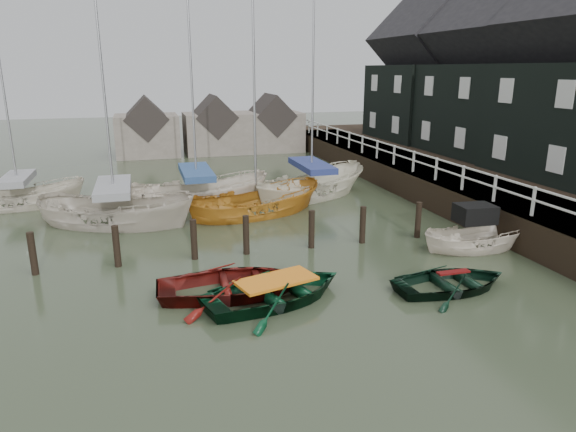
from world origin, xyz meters
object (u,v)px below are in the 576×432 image
object	(u,v)px
motorboat	(475,247)
sailboat_e	(21,206)
rowboat_green	(276,301)
sailboat_a	(117,223)
rowboat_red	(235,294)
sailboat_c	(256,214)
rowboat_dkgreen	(452,289)
sailboat_d	(311,195)
sailboat_b	(198,204)

from	to	relation	value
motorboat	sailboat_e	distance (m)	20.21
rowboat_green	sailboat_a	distance (m)	10.09
rowboat_red	sailboat_c	xyz separation A→B (m)	(2.43, 8.12, 0.01)
rowboat_green	sailboat_e	world-z (taller)	sailboat_e
rowboat_green	rowboat_dkgreen	distance (m)	5.23
sailboat_e	rowboat_green	bearing A→B (deg)	-150.91
sailboat_a	sailboat_e	size ratio (longest dim) A/B	1.07
rowboat_red	sailboat_d	world-z (taller)	sailboat_d
rowboat_red	sailboat_e	bearing A→B (deg)	35.04
rowboat_green	sailboat_b	distance (m)	11.29
sailboat_c	sailboat_d	xyz separation A→B (m)	(3.43, 2.48, 0.05)
sailboat_a	sailboat_b	world-z (taller)	sailboat_b
rowboat_red	sailboat_c	size ratio (longest dim) A/B	0.40
rowboat_green	sailboat_c	world-z (taller)	sailboat_c
sailboat_c	rowboat_dkgreen	bearing A→B (deg)	-172.13
sailboat_a	sailboat_c	distance (m)	5.97
rowboat_green	rowboat_dkgreen	world-z (taller)	rowboat_green
rowboat_green	sailboat_a	size ratio (longest dim) A/B	0.41
rowboat_red	sailboat_e	xyz separation A→B (m)	(-7.98, 12.38, 0.06)
motorboat	rowboat_green	bearing A→B (deg)	109.27
sailboat_c	sailboat_d	distance (m)	4.23
rowboat_dkgreen	sailboat_b	world-z (taller)	sailboat_b
rowboat_red	rowboat_green	xyz separation A→B (m)	(1.02, -0.77, 0.00)
rowboat_dkgreen	sailboat_b	size ratio (longest dim) A/B	0.30
rowboat_red	sailboat_b	bearing A→B (deg)	1.78
sailboat_b	sailboat_c	size ratio (longest dim) A/B	1.10
sailboat_c	sailboat_b	bearing A→B (deg)	31.25
rowboat_red	rowboat_green	world-z (taller)	rowboat_red
sailboat_b	sailboat_d	bearing A→B (deg)	-90.96
rowboat_dkgreen	sailboat_a	world-z (taller)	sailboat_a
motorboat	sailboat_b	xyz separation A→B (m)	(-8.89, 9.09, -0.05)
rowboat_green	sailboat_b	xyz separation A→B (m)	(-0.94, 11.25, 0.06)
motorboat	sailboat_b	distance (m)	12.72
motorboat	sailboat_b	world-z (taller)	sailboat_b
sailboat_b	sailboat_e	size ratio (longest dim) A/B	1.26
sailboat_e	rowboat_dkgreen	bearing A→B (deg)	-139.53
motorboat	sailboat_a	world-z (taller)	sailboat_a
rowboat_dkgreen	sailboat_c	size ratio (longest dim) A/B	0.33
rowboat_dkgreen	sailboat_d	world-z (taller)	sailboat_d
sailboat_a	motorboat	bearing A→B (deg)	-94.18
sailboat_b	sailboat_c	distance (m)	3.32
sailboat_d	rowboat_green	bearing A→B (deg)	132.60
rowboat_green	sailboat_b	bearing A→B (deg)	-10.90
sailboat_e	sailboat_a	bearing A→B (deg)	-138.39
sailboat_a	sailboat_e	distance (m)	6.08
sailboat_a	sailboat_d	bearing A→B (deg)	-51.34
sailboat_b	sailboat_d	world-z (taller)	sailboat_b
motorboat	sailboat_c	size ratio (longest dim) A/B	0.37
rowboat_green	sailboat_e	size ratio (longest dim) A/B	0.44
sailboat_c	sailboat_e	size ratio (longest dim) A/B	1.15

